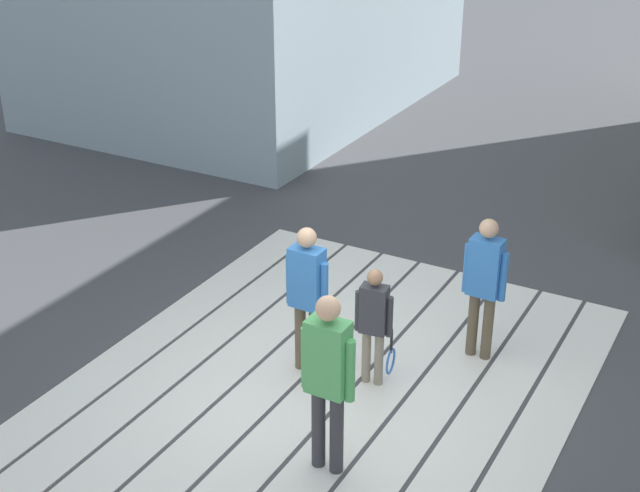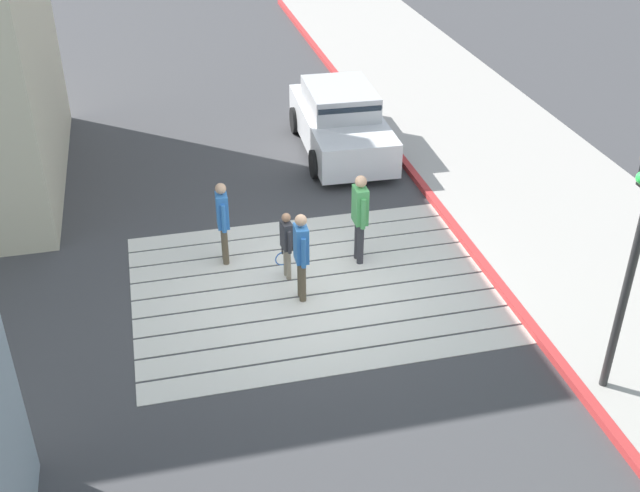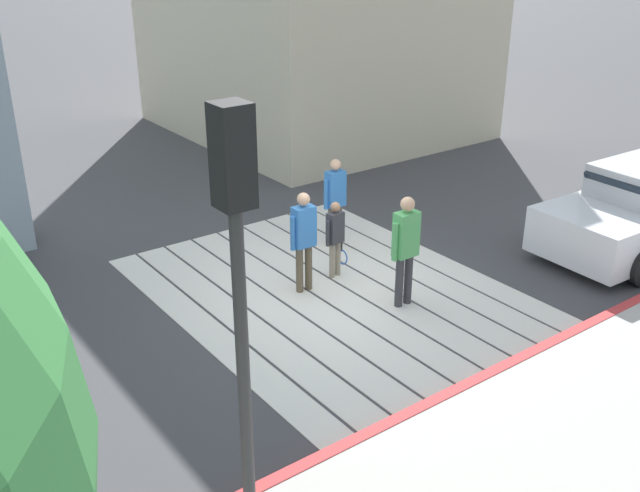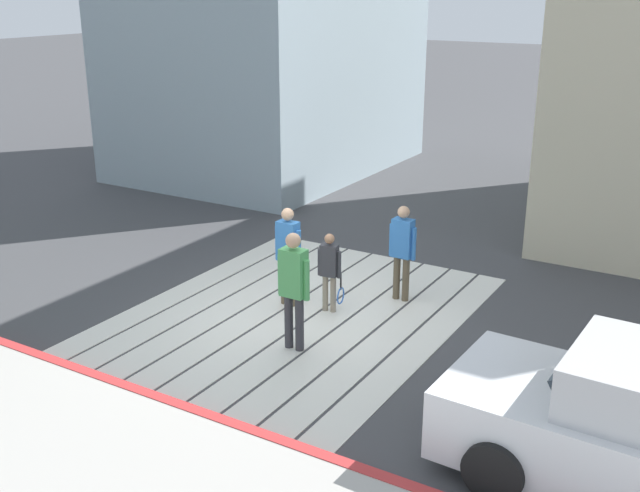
% 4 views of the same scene
% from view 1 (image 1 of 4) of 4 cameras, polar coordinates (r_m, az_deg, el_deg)
% --- Properties ---
extents(ground_plane, '(120.00, 120.00, 0.00)m').
position_cam_1_polar(ground_plane, '(9.41, 0.07, -9.17)').
color(ground_plane, '#424244').
extents(crosswalk_stripes, '(6.40, 4.90, 0.01)m').
position_cam_1_polar(crosswalk_stripes, '(9.41, 0.07, -9.14)').
color(crosswalk_stripes, silver).
rests_on(crosswalk_stripes, ground).
extents(pedestrian_adult_lead, '(0.23, 0.52, 1.79)m').
position_cam_1_polar(pedestrian_adult_lead, '(7.81, 0.50, -8.05)').
color(pedestrian_adult_lead, '#333338').
rests_on(pedestrian_adult_lead, ground).
extents(pedestrian_adult_trailing, '(0.22, 0.49, 1.65)m').
position_cam_1_polar(pedestrian_adult_trailing, '(9.63, 10.42, -2.08)').
color(pedestrian_adult_trailing, brown).
rests_on(pedestrian_adult_trailing, ground).
extents(pedestrian_adult_side, '(0.22, 0.49, 1.68)m').
position_cam_1_polar(pedestrian_adult_side, '(9.22, -0.83, -2.83)').
color(pedestrian_adult_side, brown).
rests_on(pedestrian_adult_side, ground).
extents(pedestrian_child_with_racket, '(0.30, 0.41, 1.33)m').
position_cam_1_polar(pedestrian_child_with_racket, '(9.13, 3.49, -4.79)').
color(pedestrian_child_with_racket, gray).
rests_on(pedestrian_child_with_racket, ground).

